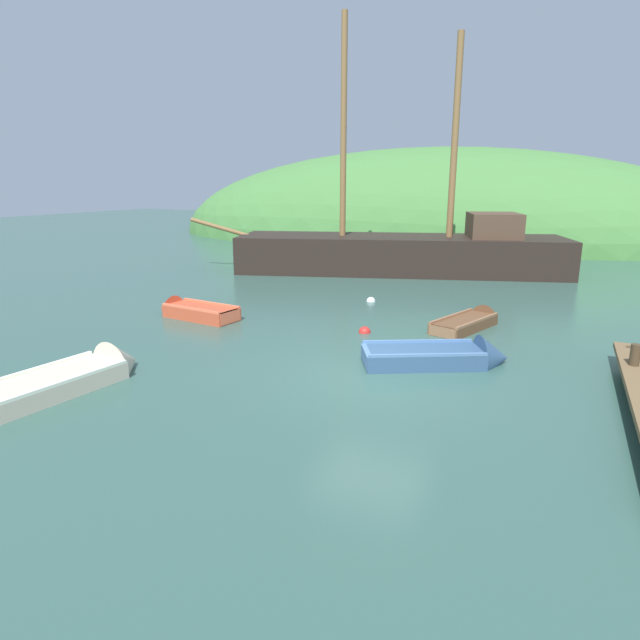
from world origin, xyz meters
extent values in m
plane|color=#33564C|center=(0.00, 0.00, 0.00)|extent=(120.00, 120.00, 0.00)
cylinder|color=#433421|center=(5.20, 3.17, -0.07)|extent=(0.28, 0.28, 1.07)
cylinder|color=#433421|center=(5.10, 1.76, 0.69)|extent=(0.20, 0.20, 0.45)
ellipsoid|color=#477F3D|center=(-6.00, 31.59, 0.00)|extent=(43.21, 21.47, 13.50)
cube|color=black|center=(-3.50, 14.23, 0.45)|extent=(15.60, 8.04, 2.50)
cube|color=#997A51|center=(-3.50, 14.23, 1.65)|extent=(14.93, 7.57, 0.10)
cylinder|color=olive|center=(-11.90, 11.75, 2.00)|extent=(2.89, 1.03, 0.97)
cylinder|color=olive|center=(-6.11, 13.46, 6.55)|extent=(0.28, 0.28, 9.69)
cylinder|color=olive|center=(-1.33, 14.88, 6.06)|extent=(0.30, 0.30, 8.72)
cube|color=#4C3828|center=(0.55, 15.43, 2.25)|extent=(2.89, 3.25, 1.10)
cube|color=beige|center=(-5.66, -3.51, 0.12)|extent=(1.62, 3.03, 0.47)
cone|color=beige|center=(-5.43, -1.72, 0.12)|extent=(1.28, 0.86, 1.20)
cube|color=white|center=(-5.60, -3.01, 0.29)|extent=(1.17, 0.33, 0.05)
cube|color=white|center=(-5.73, -4.02, 0.29)|extent=(1.17, 0.33, 0.05)
cube|color=white|center=(-5.08, -3.59, 0.38)|extent=(0.44, 2.82, 0.07)
cube|color=white|center=(-6.25, -3.44, 0.38)|extent=(0.44, 2.82, 0.07)
cube|color=brown|center=(1.13, 4.93, 0.09)|extent=(1.67, 2.58, 0.42)
cone|color=brown|center=(1.63, 6.36, 0.09)|extent=(1.03, 0.88, 0.87)
cube|color=#8E6242|center=(0.74, 3.84, 0.15)|extent=(0.82, 0.39, 0.29)
cube|color=#8E6242|center=(1.27, 5.33, 0.24)|extent=(0.86, 0.45, 0.05)
cube|color=#8E6242|center=(0.98, 4.53, 0.24)|extent=(0.86, 0.45, 0.05)
cube|color=#8E6242|center=(1.52, 4.79, 0.33)|extent=(0.86, 2.26, 0.07)
cube|color=#8E6242|center=(0.73, 5.07, 0.33)|extent=(0.86, 2.26, 0.07)
cube|color=#335175|center=(0.76, 1.34, 0.13)|extent=(2.96, 2.29, 0.50)
cone|color=#335175|center=(2.28, 2.11, 0.13)|extent=(1.11, 1.30, 1.12)
cube|color=#4F75A1|center=(-0.40, 0.74, 0.20)|extent=(0.59, 1.00, 0.35)
cube|color=#4F75A1|center=(1.19, 1.55, 0.32)|extent=(0.65, 1.05, 0.05)
cube|color=#4F75A1|center=(0.34, 1.12, 0.32)|extent=(0.65, 1.05, 0.05)
cube|color=#4F75A1|center=(1.01, 0.85, 0.41)|extent=(2.41, 1.29, 0.07)
cube|color=#4F75A1|center=(0.51, 1.83, 0.41)|extent=(2.41, 1.29, 0.07)
cube|color=#C64C2D|center=(-6.60, 2.84, 0.13)|extent=(2.52, 1.31, 0.50)
cone|color=#C64C2D|center=(-8.10, 3.05, 0.13)|extent=(0.74, 1.02, 0.94)
cube|color=#FF6E48|center=(-5.46, 2.69, 0.21)|extent=(0.24, 0.90, 0.35)
cube|color=#FF6E48|center=(-7.02, 2.90, 0.32)|extent=(0.30, 0.93, 0.05)
cube|color=#FF6E48|center=(-6.19, 2.79, 0.32)|extent=(0.30, 0.93, 0.05)
cube|color=#FF6E48|center=(-6.54, 3.29, 0.41)|extent=(2.35, 0.40, 0.07)
cube|color=#FF6E48|center=(-6.66, 2.39, 0.41)|extent=(2.35, 0.40, 0.07)
sphere|color=white|center=(-2.57, 7.41, 0.00)|extent=(0.32, 0.32, 0.32)
sphere|color=red|center=(-1.40, 3.43, 0.00)|extent=(0.35, 0.35, 0.35)
camera|label=1|loc=(3.47, -10.53, 4.13)|focal=30.14mm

